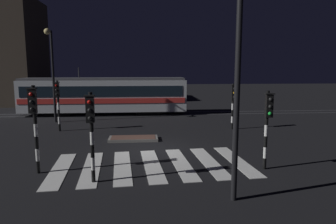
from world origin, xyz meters
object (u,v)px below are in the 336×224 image
at_px(street_lamp_near_kerb, 241,39).
at_px(tram, 104,95).
at_px(traffic_light_kerb_mid_left, 91,124).
at_px(traffic_light_corner_near_left, 34,116).
at_px(traffic_light_corner_near_right, 268,118).
at_px(traffic_light_corner_far_right, 233,100).
at_px(traffic_light_corner_far_left, 58,98).
at_px(street_lamp_trackside_left, 52,64).

bearing_deg(street_lamp_near_kerb, tram, 108.67).
xyz_separation_m(traffic_light_kerb_mid_left, traffic_light_corner_near_left, (-2.33, 1.17, 0.12)).
relative_size(traffic_light_kerb_mid_left, tram, 0.23).
relative_size(traffic_light_corner_near_right, traffic_light_corner_far_right, 1.05).
xyz_separation_m(traffic_light_kerb_mid_left, traffic_light_corner_far_right, (7.83, 8.92, -0.14)).
xyz_separation_m(traffic_light_corner_near_right, street_lamp_near_kerb, (-2.15, -2.91, 2.83)).
relative_size(traffic_light_corner_far_right, tram, 0.21).
relative_size(traffic_light_corner_far_right, street_lamp_near_kerb, 0.39).
distance_m(traffic_light_kerb_mid_left, tram, 16.38).
distance_m(traffic_light_corner_near_right, street_lamp_near_kerb, 4.59).
bearing_deg(tram, traffic_light_corner_near_left, -93.02).
xyz_separation_m(traffic_light_corner_far_right, traffic_light_corner_far_left, (-11.48, 0.39, 0.16)).
distance_m(traffic_light_corner_near_right, traffic_light_corner_far_right, 8.09).
relative_size(street_lamp_trackside_left, tram, 0.48).
xyz_separation_m(traffic_light_corner_far_left, street_lamp_near_kerb, (8.30, -11.32, 2.77)).
distance_m(traffic_light_kerb_mid_left, street_lamp_near_kerb, 5.79).
xyz_separation_m(traffic_light_corner_near_right, traffic_light_corner_far_right, (1.03, 8.02, -0.10)).
bearing_deg(traffic_light_corner_near_left, traffic_light_corner_far_left, 99.20).
bearing_deg(traffic_light_corner_far_right, street_lamp_trackside_left, 164.11).
distance_m(traffic_light_corner_near_left, street_lamp_near_kerb, 8.13).
relative_size(traffic_light_corner_near_right, tram, 0.22).
height_order(traffic_light_corner_near_right, street_lamp_near_kerb, street_lamp_near_kerb).
distance_m(traffic_light_corner_near_left, traffic_light_corner_far_left, 8.25).
bearing_deg(tram, street_lamp_trackside_left, -131.21).
bearing_deg(traffic_light_corner_far_right, traffic_light_kerb_mid_left, -131.26).
height_order(traffic_light_corner_far_right, street_lamp_trackside_left, street_lamp_trackside_left).
bearing_deg(traffic_light_kerb_mid_left, street_lamp_trackside_left, 111.11).
distance_m(traffic_light_corner_near_left, street_lamp_trackside_left, 11.82).
distance_m(traffic_light_corner_far_left, street_lamp_trackside_left, 4.07).
bearing_deg(traffic_light_kerb_mid_left, traffic_light_corner_near_right, 7.55).
bearing_deg(traffic_light_corner_near_left, tram, 86.98).
bearing_deg(traffic_light_corner_near_right, traffic_light_corner_far_left, 141.17).
height_order(traffic_light_corner_near_left, tram, tram).
relative_size(traffic_light_corner_far_left, tram, 0.23).
bearing_deg(traffic_light_corner_far_left, traffic_light_corner_near_left, -80.80).
height_order(traffic_light_corner_near_left, street_lamp_trackside_left, street_lamp_trackside_left).
bearing_deg(street_lamp_near_kerb, street_lamp_trackside_left, 123.13).
height_order(traffic_light_kerb_mid_left, traffic_light_corner_far_left, traffic_light_corner_far_left).
height_order(traffic_light_kerb_mid_left, street_lamp_trackside_left, street_lamp_trackside_left).
xyz_separation_m(traffic_light_corner_far_left, street_lamp_trackside_left, (-1.19, 3.22, 2.19)).
distance_m(traffic_light_kerb_mid_left, street_lamp_trackside_left, 13.61).
height_order(traffic_light_kerb_mid_left, traffic_light_corner_far_right, traffic_light_kerb_mid_left).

